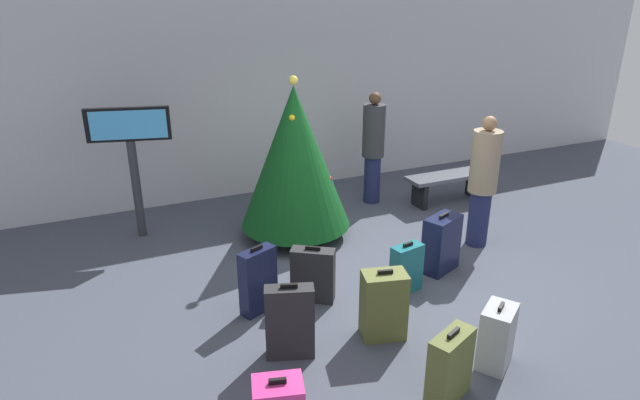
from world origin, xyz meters
name	(u,v)px	position (x,y,z in m)	size (l,w,h in m)	color
ground_plane	(394,278)	(0.00, 0.00, 0.00)	(16.00, 16.00, 0.00)	#424754
back_wall	(284,96)	(0.00, 3.64, 1.59)	(16.00, 0.20, 3.18)	silver
holiday_tree	(295,158)	(-0.62, 1.62, 1.15)	(1.52, 1.52, 2.24)	#4C3319
flight_info_kiosk	(131,145)	(-2.62, 2.52, 1.32)	(1.07, 0.33, 1.83)	#333338
waiting_bench	(448,181)	(2.12, 1.80, 0.36)	(1.45, 0.44, 0.48)	#4C5159
traveller_0	(483,180)	(1.52, 0.34, 0.93)	(0.52, 0.52, 1.78)	#1E234C
traveller_1	(373,146)	(1.00, 2.33, 0.95)	(0.45, 0.45, 1.80)	#1E234C
suitcase_0	(497,337)	(0.00, -1.75, 0.30)	(0.45, 0.42, 0.64)	#9EA0A5
suitcase_1	(290,322)	(-1.67, -0.86, 0.37)	(0.49, 0.31, 0.77)	#232326
suitcase_2	(450,367)	(-0.66, -1.94, 0.32)	(0.49, 0.35, 0.67)	#59602D
suitcase_3	(384,305)	(-0.71, -0.94, 0.35)	(0.49, 0.38, 0.74)	#59602D
suitcase_4	(258,281)	(-1.70, 0.00, 0.36)	(0.44, 0.31, 0.77)	#141938
suitcase_5	(406,268)	(-0.03, -0.31, 0.29)	(0.40, 0.24, 0.61)	#19606B
suitcase_6	(441,244)	(0.62, -0.05, 0.36)	(0.56, 0.44, 0.75)	#141938
suitcase_8	(313,275)	(-1.08, -0.04, 0.31)	(0.50, 0.42, 0.66)	#232326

